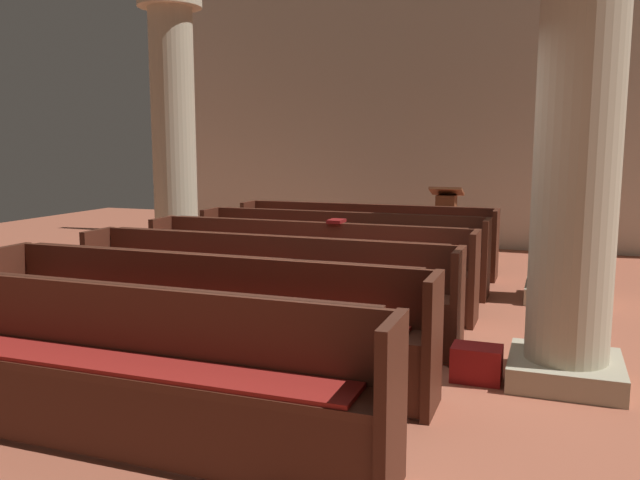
{
  "coord_description": "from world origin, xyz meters",
  "views": [
    {
      "loc": [
        1.74,
        -4.86,
        1.7
      ],
      "look_at": [
        -0.45,
        1.17,
        0.75
      ],
      "focal_mm": 36.52,
      "sensor_mm": 36.0,
      "label": 1
    }
  ],
  "objects_px": {
    "kneeler_box_red": "(477,363)",
    "pillar_aisle_rear": "(580,106)",
    "pillar_far_side": "(174,125)",
    "pew_row_2": "(306,263)",
    "pillar_aisle_side": "(572,119)",
    "pew_row_5": "(98,360)",
    "pew_row_1": "(339,247)",
    "pew_row_0": "(364,235)",
    "pew_row_3": "(261,284)",
    "lectern": "(446,228)",
    "pew_row_4": "(197,314)",
    "hymn_book": "(336,221)"
  },
  "relations": [
    {
      "from": "pew_row_5",
      "to": "pillar_aisle_rear",
      "type": "relative_size",
      "value": 0.92
    },
    {
      "from": "pew_row_2",
      "to": "pillar_aisle_side",
      "type": "bearing_deg",
      "value": 26.95
    },
    {
      "from": "pillar_far_side",
      "to": "lectern",
      "type": "distance_m",
      "value": 4.19
    },
    {
      "from": "hymn_book",
      "to": "kneeler_box_red",
      "type": "bearing_deg",
      "value": -46.22
    },
    {
      "from": "pew_row_2",
      "to": "hymn_book",
      "type": "height_order",
      "value": "hymn_book"
    },
    {
      "from": "pillar_aisle_side",
      "to": "pew_row_2",
      "type": "bearing_deg",
      "value": -153.05
    },
    {
      "from": "pew_row_0",
      "to": "pillar_aisle_side",
      "type": "relative_size",
      "value": 0.92
    },
    {
      "from": "pew_row_3",
      "to": "pew_row_4",
      "type": "bearing_deg",
      "value": -90.0
    },
    {
      "from": "pew_row_0",
      "to": "pew_row_4",
      "type": "height_order",
      "value": "same"
    },
    {
      "from": "pew_row_3",
      "to": "hymn_book",
      "type": "bearing_deg",
      "value": 78.35
    },
    {
      "from": "pew_row_0",
      "to": "kneeler_box_red",
      "type": "xyz_separation_m",
      "value": [
        1.92,
        -3.7,
        -0.36
      ]
    },
    {
      "from": "pew_row_2",
      "to": "pew_row_4",
      "type": "bearing_deg",
      "value": -90.0
    },
    {
      "from": "pew_row_4",
      "to": "lectern",
      "type": "xyz_separation_m",
      "value": [
        0.87,
        5.68,
        -0.03
      ]
    },
    {
      "from": "pew_row_1",
      "to": "kneeler_box_red",
      "type": "bearing_deg",
      "value": -53.75
    },
    {
      "from": "pillar_aisle_rear",
      "to": "kneeler_box_red",
      "type": "distance_m",
      "value": 1.93
    },
    {
      "from": "pillar_aisle_rear",
      "to": "lectern",
      "type": "xyz_separation_m",
      "value": [
        -1.65,
        4.85,
        -1.5
      ]
    },
    {
      "from": "pew_row_3",
      "to": "pew_row_2",
      "type": "bearing_deg",
      "value": 90.0
    },
    {
      "from": "pew_row_2",
      "to": "pillar_aisle_side",
      "type": "relative_size",
      "value": 0.92
    },
    {
      "from": "pew_row_4",
      "to": "pillar_aisle_side",
      "type": "distance_m",
      "value": 4.52
    },
    {
      "from": "pew_row_1",
      "to": "pew_row_2",
      "type": "height_order",
      "value": "same"
    },
    {
      "from": "pew_row_0",
      "to": "pew_row_3",
      "type": "height_order",
      "value": "same"
    },
    {
      "from": "pillar_aisle_side",
      "to": "pillar_aisle_rear",
      "type": "distance_m",
      "value": 2.62
    },
    {
      "from": "pillar_aisle_rear",
      "to": "pew_row_4",
      "type": "bearing_deg",
      "value": -161.72
    },
    {
      "from": "pew_row_5",
      "to": "pew_row_1",
      "type": "bearing_deg",
      "value": 90.0
    },
    {
      "from": "pew_row_0",
      "to": "pillar_far_side",
      "type": "height_order",
      "value": "pillar_far_side"
    },
    {
      "from": "pew_row_5",
      "to": "lectern",
      "type": "height_order",
      "value": "lectern"
    },
    {
      "from": "pew_row_0",
      "to": "lectern",
      "type": "relative_size",
      "value": 3.21
    },
    {
      "from": "pew_row_0",
      "to": "hymn_book",
      "type": "height_order",
      "value": "hymn_book"
    },
    {
      "from": "pillar_aisle_side",
      "to": "pew_row_5",
      "type": "bearing_deg",
      "value": -119.01
    },
    {
      "from": "kneeler_box_red",
      "to": "pillar_aisle_rear",
      "type": "bearing_deg",
      "value": 17.03
    },
    {
      "from": "lectern",
      "to": "hymn_book",
      "type": "distance_m",
      "value": 3.4
    },
    {
      "from": "pew_row_0",
      "to": "pew_row_2",
      "type": "relative_size",
      "value": 1.0
    },
    {
      "from": "pew_row_3",
      "to": "pew_row_4",
      "type": "height_order",
      "value": "same"
    },
    {
      "from": "lectern",
      "to": "pew_row_2",
      "type": "bearing_deg",
      "value": -103.95
    },
    {
      "from": "pew_row_4",
      "to": "lectern",
      "type": "relative_size",
      "value": 3.21
    },
    {
      "from": "pew_row_2",
      "to": "lectern",
      "type": "distance_m",
      "value": 3.62
    },
    {
      "from": "lectern",
      "to": "pew_row_0",
      "type": "bearing_deg",
      "value": -123.12
    },
    {
      "from": "pew_row_5",
      "to": "kneeler_box_red",
      "type": "height_order",
      "value": "pew_row_5"
    },
    {
      "from": "pew_row_5",
      "to": "hymn_book",
      "type": "bearing_deg",
      "value": 85.62
    },
    {
      "from": "hymn_book",
      "to": "pillar_aisle_rear",
      "type": "bearing_deg",
      "value": -34.32
    },
    {
      "from": "pew_row_3",
      "to": "lectern",
      "type": "relative_size",
      "value": 3.21
    },
    {
      "from": "lectern",
      "to": "pew_row_3",
      "type": "bearing_deg",
      "value": -100.74
    },
    {
      "from": "pillar_aisle_side",
      "to": "pew_row_3",
      "type": "bearing_deg",
      "value": -136.77
    },
    {
      "from": "pew_row_2",
      "to": "pew_row_3",
      "type": "xyz_separation_m",
      "value": [
        0.0,
        -1.09,
        0.0
      ]
    },
    {
      "from": "pillar_aisle_side",
      "to": "pillar_far_side",
      "type": "height_order",
      "value": "same"
    },
    {
      "from": "pew_row_2",
      "to": "pew_row_0",
      "type": "bearing_deg",
      "value": 90.0
    },
    {
      "from": "pew_row_4",
      "to": "hymn_book",
      "type": "bearing_deg",
      "value": 83.63
    },
    {
      "from": "pew_row_0",
      "to": "hymn_book",
      "type": "bearing_deg",
      "value": -82.37
    },
    {
      "from": "pew_row_2",
      "to": "pew_row_1",
      "type": "bearing_deg",
      "value": 90.0
    },
    {
      "from": "pillar_far_side",
      "to": "pew_row_2",
      "type": "bearing_deg",
      "value": -30.81
    }
  ]
}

